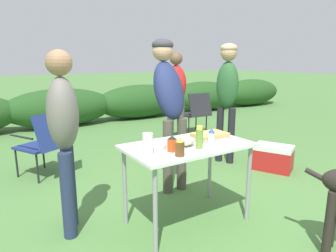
{
  "coord_description": "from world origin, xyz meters",
  "views": [
    {
      "loc": [
        -1.49,
        -2.02,
        1.46
      ],
      "look_at": [
        -0.12,
        0.14,
        0.89
      ],
      "focal_mm": 32.0,
      "sensor_mm": 36.0,
      "label": 1
    }
  ],
  "objects_px": {
    "camp_chair_near_hedge": "(196,111)",
    "cooler_box": "(273,158)",
    "mixing_bowl": "(181,141)",
    "folding_table": "(188,153)",
    "paper_cup_stack": "(148,145)",
    "mayo_bottle": "(211,139)",
    "beer_bottle": "(180,147)",
    "hot_sauce_bottle": "(172,144)",
    "standing_person_in_navy_coat": "(227,88)",
    "relish_jar": "(199,138)",
    "standing_person_in_red_jacket": "(169,95)",
    "plate_stack": "(153,146)",
    "standing_person_in_olive_jacket": "(176,91)",
    "camp_chair_green_behind_table": "(44,141)",
    "food_tray": "(210,136)",
    "standing_person_in_gray_fleece": "(64,127)"
  },
  "relations": [
    {
      "from": "standing_person_in_olive_jacket",
      "to": "camp_chair_green_behind_table",
      "type": "distance_m",
      "value": 2.23
    },
    {
      "from": "food_tray",
      "to": "paper_cup_stack",
      "type": "distance_m",
      "value": 0.75
    },
    {
      "from": "mixing_bowl",
      "to": "standing_person_in_olive_jacket",
      "type": "bearing_deg",
      "value": 57.06
    },
    {
      "from": "mixing_bowl",
      "to": "beer_bottle",
      "type": "distance_m",
      "value": 0.31
    },
    {
      "from": "folding_table",
      "to": "standing_person_in_gray_fleece",
      "type": "height_order",
      "value": "standing_person_in_gray_fleece"
    },
    {
      "from": "mayo_bottle",
      "to": "standing_person_in_olive_jacket",
      "type": "xyz_separation_m",
      "value": [
        1.21,
        2.32,
        0.13
      ]
    },
    {
      "from": "paper_cup_stack",
      "to": "standing_person_in_navy_coat",
      "type": "distance_m",
      "value": 2.23
    },
    {
      "from": "standing_person_in_red_jacket",
      "to": "standing_person_in_olive_jacket",
      "type": "relative_size",
      "value": 1.06
    },
    {
      "from": "camp_chair_near_hedge",
      "to": "standing_person_in_olive_jacket",
      "type": "bearing_deg",
      "value": -141.25
    },
    {
      "from": "mayo_bottle",
      "to": "beer_bottle",
      "type": "bearing_deg",
      "value": -176.65
    },
    {
      "from": "camp_chair_near_hedge",
      "to": "cooler_box",
      "type": "distance_m",
      "value": 2.19
    },
    {
      "from": "hot_sauce_bottle",
      "to": "standing_person_in_gray_fleece",
      "type": "xyz_separation_m",
      "value": [
        -0.71,
        0.52,
        0.12
      ]
    },
    {
      "from": "beer_bottle",
      "to": "standing_person_in_navy_coat",
      "type": "relative_size",
      "value": 0.09
    },
    {
      "from": "relish_jar",
      "to": "standing_person_in_gray_fleece",
      "type": "height_order",
      "value": "standing_person_in_gray_fleece"
    },
    {
      "from": "mayo_bottle",
      "to": "cooler_box",
      "type": "bearing_deg",
      "value": 21.65
    },
    {
      "from": "beer_bottle",
      "to": "mixing_bowl",
      "type": "bearing_deg",
      "value": 53.97
    },
    {
      "from": "hot_sauce_bottle",
      "to": "standing_person_in_navy_coat",
      "type": "xyz_separation_m",
      "value": [
        1.67,
        1.15,
        0.27
      ]
    },
    {
      "from": "folding_table",
      "to": "camp_chair_near_hedge",
      "type": "xyz_separation_m",
      "value": [
        2.09,
        2.61,
        -0.2
      ]
    },
    {
      "from": "relish_jar",
      "to": "standing_person_in_red_jacket",
      "type": "distance_m",
      "value": 0.97
    },
    {
      "from": "relish_jar",
      "to": "standing_person_in_red_jacket",
      "type": "relative_size",
      "value": 0.11
    },
    {
      "from": "standing_person_in_olive_jacket",
      "to": "cooler_box",
      "type": "distance_m",
      "value": 1.89
    },
    {
      "from": "camp_chair_green_behind_table",
      "to": "standing_person_in_gray_fleece",
      "type": "bearing_deg",
      "value": -121.0
    },
    {
      "from": "standing_person_in_red_jacket",
      "to": "standing_person_in_navy_coat",
      "type": "distance_m",
      "value": 1.2
    },
    {
      "from": "cooler_box",
      "to": "standing_person_in_gray_fleece",
      "type": "bearing_deg",
      "value": 64.51
    },
    {
      "from": "camp_chair_near_hedge",
      "to": "camp_chair_green_behind_table",
      "type": "bearing_deg",
      "value": -158.43
    },
    {
      "from": "hot_sauce_bottle",
      "to": "cooler_box",
      "type": "bearing_deg",
      "value": 15.51
    },
    {
      "from": "folding_table",
      "to": "standing_person_in_navy_coat",
      "type": "height_order",
      "value": "standing_person_in_navy_coat"
    },
    {
      "from": "relish_jar",
      "to": "beer_bottle",
      "type": "xyz_separation_m",
      "value": [
        -0.25,
        -0.08,
        -0.02
      ]
    },
    {
      "from": "standing_person_in_gray_fleece",
      "to": "cooler_box",
      "type": "height_order",
      "value": "standing_person_in_gray_fleece"
    },
    {
      "from": "paper_cup_stack",
      "to": "mayo_bottle",
      "type": "xyz_separation_m",
      "value": [
        0.53,
        -0.11,
        -0.01
      ]
    },
    {
      "from": "standing_person_in_olive_jacket",
      "to": "cooler_box",
      "type": "xyz_separation_m",
      "value": [
        0.48,
        -1.65,
        -0.79
      ]
    },
    {
      "from": "camp_chair_green_behind_table",
      "to": "relish_jar",
      "type": "bearing_deg",
      "value": -94.36
    },
    {
      "from": "beer_bottle",
      "to": "hot_sauce_bottle",
      "type": "height_order",
      "value": "beer_bottle"
    },
    {
      "from": "food_tray",
      "to": "paper_cup_stack",
      "type": "relative_size",
      "value": 1.98
    },
    {
      "from": "mayo_bottle",
      "to": "standing_person_in_navy_coat",
      "type": "relative_size",
      "value": 0.1
    },
    {
      "from": "mixing_bowl",
      "to": "standing_person_in_olive_jacket",
      "type": "distance_m",
      "value": 2.5
    },
    {
      "from": "camp_chair_green_behind_table",
      "to": "cooler_box",
      "type": "distance_m",
      "value": 2.99
    },
    {
      "from": "cooler_box",
      "to": "paper_cup_stack",
      "type": "bearing_deg",
      "value": 77.79
    },
    {
      "from": "relish_jar",
      "to": "plate_stack",
      "type": "bearing_deg",
      "value": 148.25
    },
    {
      "from": "standing_person_in_gray_fleece",
      "to": "relish_jar",
      "type": "bearing_deg",
      "value": -102.96
    },
    {
      "from": "folding_table",
      "to": "hot_sauce_bottle",
      "type": "relative_size",
      "value": 8.42
    },
    {
      "from": "standing_person_in_navy_coat",
      "to": "camp_chair_near_hedge",
      "type": "height_order",
      "value": "standing_person_in_navy_coat"
    },
    {
      "from": "mixing_bowl",
      "to": "cooler_box",
      "type": "height_order",
      "value": "mixing_bowl"
    },
    {
      "from": "plate_stack",
      "to": "standing_person_in_olive_jacket",
      "type": "distance_m",
      "value": 2.62
    },
    {
      "from": "plate_stack",
      "to": "mayo_bottle",
      "type": "distance_m",
      "value": 0.49
    },
    {
      "from": "folding_table",
      "to": "mayo_bottle",
      "type": "distance_m",
      "value": 0.28
    },
    {
      "from": "food_tray",
      "to": "standing_person_in_red_jacket",
      "type": "bearing_deg",
      "value": 90.3
    },
    {
      "from": "food_tray",
      "to": "camp_chair_near_hedge",
      "type": "relative_size",
      "value": 0.43
    },
    {
      "from": "paper_cup_stack",
      "to": "camp_chair_near_hedge",
      "type": "relative_size",
      "value": 0.21
    },
    {
      "from": "plate_stack",
      "to": "camp_chair_green_behind_table",
      "type": "height_order",
      "value": "camp_chair_green_behind_table"
    }
  ]
}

